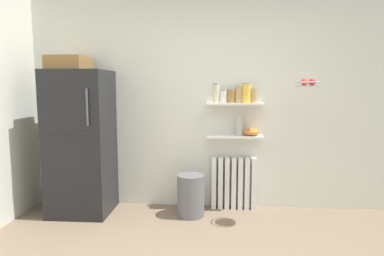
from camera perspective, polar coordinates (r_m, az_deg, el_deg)
name	(u,v)px	position (r m, az deg, el deg)	size (l,w,h in m)	color
back_wall	(208,104)	(4.21, 2.72, 4.11)	(7.04, 0.10, 2.60)	silver
refrigerator	(81,140)	(4.20, -18.42, -1.91)	(0.69, 0.67, 1.86)	black
radiator	(234,183)	(4.25, 7.08, -9.29)	(0.55, 0.12, 0.65)	white
wall_shelf_lower	(234,136)	(4.09, 7.23, -1.42)	(0.68, 0.22, 0.03)	white
wall_shelf_upper	(235,104)	(4.05, 7.32, 4.12)	(0.68, 0.22, 0.03)	white
storage_jar_0	(216,93)	(4.04, 4.14, 5.95)	(0.08, 0.08, 0.23)	beige
storage_jar_1	(224,96)	(4.05, 5.42, 5.44)	(0.09, 0.09, 0.16)	silver
storage_jar_2	(231,96)	(4.05, 6.70, 5.50)	(0.10, 0.10, 0.17)	olive
storage_jar_3	(239,94)	(4.05, 7.98, 5.69)	(0.09, 0.09, 0.20)	tan
storage_jar_4	(246,93)	(4.06, 9.26, 5.92)	(0.11, 0.11, 0.24)	yellow
storage_jar_5	(254,96)	(4.07, 10.51, 5.43)	(0.08, 0.08, 0.17)	tan
vase	(239,126)	(4.08, 8.07, 0.39)	(0.09, 0.09, 0.24)	#B2ADA8
shelf_bowl	(252,132)	(4.10, 10.10, -0.64)	(0.20, 0.20, 0.09)	orange
trash_bin	(191,195)	(4.01, -0.22, -11.40)	(0.32, 0.32, 0.49)	slate
hanging_fruit_basket	(307,83)	(3.70, 19.02, 7.25)	(0.28, 0.28, 0.09)	#B2B2B7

